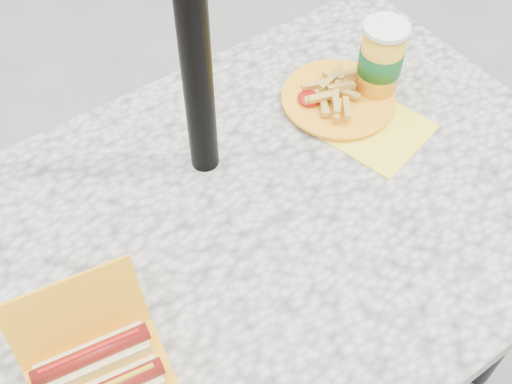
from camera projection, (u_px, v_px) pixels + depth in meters
picnic_table at (256, 255)px, 1.17m from camera, size 1.20×0.80×0.75m
hotdog_box at (100, 376)px, 0.88m from camera, size 0.21×0.19×0.15m
fries_plate at (340, 100)px, 1.24m from camera, size 0.23×0.32×0.05m
soda_cup at (380, 61)px, 1.21m from camera, size 0.09×0.09×0.16m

